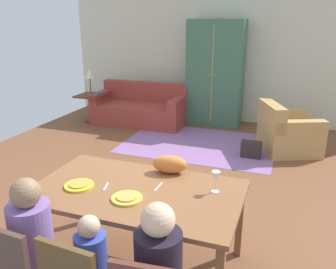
{
  "coord_description": "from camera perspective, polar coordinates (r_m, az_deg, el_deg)",
  "views": [
    {
      "loc": [
        1.41,
        -3.55,
        2.14
      ],
      "look_at": [
        0.1,
        0.05,
        0.85
      ],
      "focal_mm": 37.47,
      "sensor_mm": 36.0,
      "label": 1
    }
  ],
  "objects": [
    {
      "name": "plate_near_man",
      "position": [
        3.12,
        -14.26,
        -8.05
      ],
      "size": [
        0.25,
        0.25,
        0.02
      ],
      "primitive_type": "cylinder",
      "color": "yellow",
      "rests_on": "dining_table"
    },
    {
      "name": "wine_glass",
      "position": [
        2.91,
        7.78,
        -6.95
      ],
      "size": [
        0.07,
        0.07,
        0.19
      ],
      "color": "silver",
      "rests_on": "dining_table"
    },
    {
      "name": "book_upper",
      "position": [
        7.5,
        -11.42,
        6.6
      ],
      "size": [
        0.22,
        0.16,
        0.03
      ],
      "primitive_type": "cube",
      "color": "#285885",
      "rests_on": "book_lower"
    },
    {
      "name": "table_lamp",
      "position": [
        7.5,
        -12.63,
        9.52
      ],
      "size": [
        0.26,
        0.26,
        0.54
      ],
      "color": "#4E4B2B",
      "rests_on": "side_table"
    },
    {
      "name": "side_table",
      "position": [
        7.62,
        -12.3,
        4.84
      ],
      "size": [
        0.56,
        0.56,
        0.58
      ],
      "color": "brown",
      "rests_on": "ground_plane"
    },
    {
      "name": "couch",
      "position": [
        7.39,
        -4.54,
        4.18
      ],
      "size": [
        1.9,
        0.86,
        0.82
      ],
      "color": "#993A30",
      "rests_on": "ground_plane"
    },
    {
      "name": "ground_plane",
      "position": [
        4.88,
        1.09,
        -7.51
      ],
      "size": [
        6.9,
        6.4,
        0.02
      ],
      "primitive_type": "cube",
      "color": "brown"
    },
    {
      "name": "book_lower",
      "position": [
        7.5,
        -11.16,
        6.39
      ],
      "size": [
        0.22,
        0.16,
        0.03
      ],
      "primitive_type": "cube",
      "color": "#A23731",
      "rests_on": "side_table"
    },
    {
      "name": "cat",
      "position": [
        3.25,
        0.26,
        -4.86
      ],
      "size": [
        0.34,
        0.21,
        0.17
      ],
      "primitive_type": "ellipsoid",
      "rotation": [
        0.0,
        0.0,
        0.16
      ],
      "color": "orange",
      "rests_on": "dining_table"
    },
    {
      "name": "pizza_near_child",
      "position": [
        2.85,
        -6.71,
        -10.0
      ],
      "size": [
        0.17,
        0.17,
        0.01
      ],
      "primitive_type": "cylinder",
      "color": "gold",
      "rests_on": "plate_near_child"
    },
    {
      "name": "area_rug",
      "position": [
        6.22,
        5.05,
        -1.53
      ],
      "size": [
        2.6,
        1.8,
        0.01
      ],
      "primitive_type": "cube",
      "color": "#8E649D",
      "rests_on": "ground_plane"
    },
    {
      "name": "armoire",
      "position": [
        7.25,
        7.7,
        9.83
      ],
      "size": [
        1.1,
        0.59,
        2.1
      ],
      "color": "#3E6C50",
      "rests_on": "ground_plane"
    },
    {
      "name": "dining_chair_man",
      "position": [
        2.79,
        -22.91,
        -19.39
      ],
      "size": [
        0.45,
        0.45,
        0.87
      ],
      "color": "#51382D",
      "rests_on": "ground_plane"
    },
    {
      "name": "knife",
      "position": [
        3.02,
        -1.59,
        -8.51
      ],
      "size": [
        0.02,
        0.17,
        0.01
      ],
      "primitive_type": "cube",
      "rotation": [
        0.0,
        0.0,
        -0.03
      ],
      "color": "silver",
      "rests_on": "dining_table"
    },
    {
      "name": "armchair",
      "position": [
        6.11,
        18.73,
        0.27
      ],
      "size": [
        1.13,
        1.12,
        0.82
      ],
      "color": "tan",
      "rests_on": "ground_plane"
    },
    {
      "name": "dining_table",
      "position": [
        3.03,
        -5.11,
        -10.02
      ],
      "size": [
        1.76,
        1.02,
        0.76
      ],
      "color": "brown",
      "rests_on": "ground_plane"
    },
    {
      "name": "handbag",
      "position": [
        5.74,
        13.39,
        -2.39
      ],
      "size": [
        0.32,
        0.16,
        0.26
      ],
      "primitive_type": "cube",
      "color": "#302623",
      "rests_on": "ground_plane"
    },
    {
      "name": "plate_near_child",
      "position": [
        2.85,
        -6.69,
        -10.26
      ],
      "size": [
        0.25,
        0.25,
        0.02
      ],
      "primitive_type": "cylinder",
      "color": "yellow",
      "rests_on": "dining_table"
    },
    {
      "name": "pizza_near_man",
      "position": [
        3.12,
        -14.28,
        -7.8
      ],
      "size": [
        0.17,
        0.17,
        0.01
      ],
      "primitive_type": "cylinder",
      "color": "gold",
      "rests_on": "plate_near_man"
    },
    {
      "name": "back_wall",
      "position": [
        7.57,
        9.34,
        12.41
      ],
      "size": [
        6.9,
        0.1,
        2.7
      ],
      "primitive_type": "cube",
      "color": "beige",
      "rests_on": "ground_plane"
    },
    {
      "name": "person_man",
      "position": [
        2.87,
        -20.41,
        -17.3
      ],
      "size": [
        0.3,
        0.41,
        1.11
      ],
      "color": "#343740",
      "rests_on": "ground_plane"
    },
    {
      "name": "fork",
      "position": [
        3.07,
        -10.07,
        -8.36
      ],
      "size": [
        0.06,
        0.15,
        0.01
      ],
      "primitive_type": "cube",
      "rotation": [
        0.0,
        0.0,
        0.28
      ],
      "color": "silver",
      "rests_on": "dining_table"
    }
  ]
}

